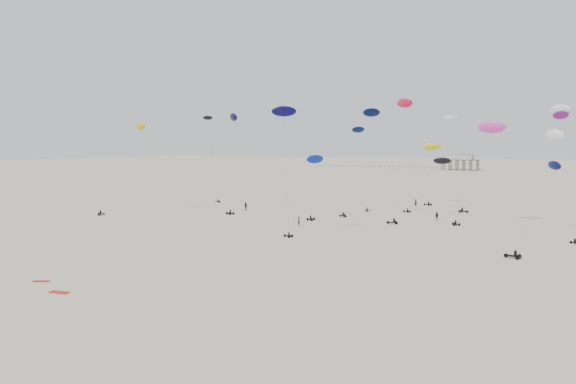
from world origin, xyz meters
The scene contains 25 objects.
ground_plane centered at (0.00, 200.00, 0.00)m, with size 900.00×900.00×0.00m, color beige.
pavilion_main centered at (-10.00, 350.00, 4.22)m, with size 21.00×13.00×9.80m.
pier_fence centered at (-62.00, 350.00, 0.77)m, with size 80.20×0.20×1.50m.
rig_0 centered at (-45.91, 99.95, 15.20)m, with size 4.83×15.77×22.22m.
rig_1 centered at (43.31, 106.76, 9.47)m, with size 6.07×16.86×17.58m.
rig_2 centered at (-0.58, 87.81, 18.33)m, with size 7.43×9.58×22.64m.
rig_3 centered at (-1.48, 132.72, 14.76)m, with size 9.58×16.82×23.58m.
rig_4 centered at (44.88, 113.59, 15.87)m, with size 9.26×10.03×22.32m.
rig_5 centered at (4.74, 117.76, 17.87)m, with size 6.34×12.59×24.01m.
rig_6 centered at (21.52, 133.97, 12.76)m, with size 7.51×8.78×22.59m.
rig_7 centered at (43.77, 117.32, 19.22)m, with size 7.76×15.45×24.30m.
rig_8 centered at (-26.99, 113.65, 16.95)m, with size 10.15×16.20×25.30m.
rig_9 centered at (17.01, 133.32, 9.34)m, with size 8.77×12.62×15.84m.
rig_10 centered at (-40.87, 125.96, 12.67)m, with size 7.43×4.52×23.38m.
rig_11 centered at (41.46, 85.83, 12.49)m, with size 7.60×12.02×18.43m.
rig_12 centered at (14.18, 112.26, 18.09)m, with size 4.75×12.91×25.41m.
rig_13 centered at (30.37, 115.59, 16.58)m, with size 9.38×11.69×20.94m.
rig_14 centered at (-3.64, 108.45, 9.46)m, with size 5.24×11.11×13.98m.
rig_15 centered at (12.98, 147.85, 11.89)m, with size 4.95×10.37×16.44m.
spectator_0 centered at (-0.96, 94.81, 0.00)m, with size 0.73×0.50×2.00m, color black.
spectator_1 centered at (21.22, 114.30, 0.00)m, with size 0.95×0.55×1.95m, color black.
spectator_2 centered at (-22.72, 112.24, 0.00)m, with size 1.35×0.73×2.29m, color black.
spectator_3 centered at (11.58, 137.53, 0.00)m, with size 0.80×0.55×2.19m, color black.
grounded_kite_a centered at (-3.38, 39.78, 0.00)m, with size 2.20×0.90×0.08m, color red.
grounded_kite_b centered at (-9.04, 42.36, 0.00)m, with size 1.80×0.70×0.07m, color #B71D0B.
Camera 1 is at (43.11, -1.63, 15.44)m, focal length 35.00 mm.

